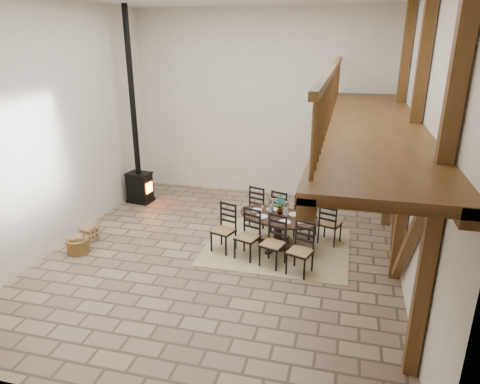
% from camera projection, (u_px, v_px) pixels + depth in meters
% --- Properties ---
extents(ground, '(8.00, 8.00, 0.00)m').
position_uv_depth(ground, '(221.00, 255.00, 8.82)').
color(ground, gray).
rests_on(ground, ground).
extents(room_shell, '(7.02, 8.02, 5.01)m').
position_uv_depth(room_shell, '(283.00, 111.00, 7.52)').
color(room_shell, white).
rests_on(room_shell, ground).
extents(rug, '(3.00, 2.50, 0.02)m').
position_uv_depth(rug, '(277.00, 246.00, 9.18)').
color(rug, tan).
rests_on(rug, ground).
extents(dining_table, '(2.66, 2.52, 1.13)m').
position_uv_depth(dining_table, '(278.00, 231.00, 9.06)').
color(dining_table, black).
rests_on(dining_table, ground).
extents(wood_stove, '(0.69, 0.56, 5.00)m').
position_uv_depth(wood_stove, '(138.00, 162.00, 11.35)').
color(wood_stove, black).
rests_on(wood_stove, ground).
extents(log_basket, '(0.45, 0.45, 0.37)m').
position_uv_depth(log_basket, '(78.00, 245.00, 8.88)').
color(log_basket, brown).
rests_on(log_basket, ground).
extents(log_stack, '(0.38, 0.39, 0.33)m').
position_uv_depth(log_stack, '(89.00, 233.00, 9.45)').
color(log_stack, tan).
rests_on(log_stack, ground).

